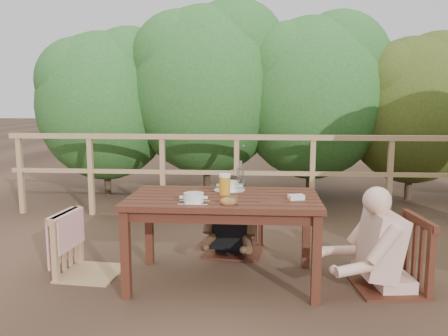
# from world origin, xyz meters

# --- Properties ---
(ground) EXTENTS (60.00, 60.00, 0.00)m
(ground) POSITION_xyz_m (0.00, 0.00, 0.00)
(ground) COLOR brown
(ground) RESTS_ON ground
(table) EXTENTS (1.46, 0.82, 0.67)m
(table) POSITION_xyz_m (0.00, 0.00, 0.34)
(table) COLOR #3E1C12
(table) RESTS_ON ground
(chair_left) EXTENTS (0.52, 0.52, 0.97)m
(chair_left) POSITION_xyz_m (-1.10, 0.07, 0.48)
(chair_left) COLOR #A88258
(chair_left) RESTS_ON ground
(chair_far) EXTENTS (0.57, 0.57, 1.04)m
(chair_far) POSITION_xyz_m (0.04, 0.71, 0.52)
(chair_far) COLOR #3E1C12
(chair_far) RESTS_ON ground
(chair_right) EXTENTS (0.58, 0.58, 1.04)m
(chair_right) POSITION_xyz_m (1.26, -0.02, 0.52)
(chair_right) COLOR #3E1C12
(chair_right) RESTS_ON ground
(woman) EXTENTS (0.52, 0.61, 1.14)m
(woman) POSITION_xyz_m (0.04, 0.73, 0.57)
(woman) COLOR black
(woman) RESTS_ON ground
(diner_right) EXTENTS (0.70, 0.60, 1.29)m
(diner_right) POSITION_xyz_m (1.29, -0.02, 0.65)
(diner_right) COLOR beige
(diner_right) RESTS_ON ground
(railing) EXTENTS (5.60, 0.10, 1.01)m
(railing) POSITION_xyz_m (0.00, 2.00, 0.51)
(railing) COLOR #A88258
(railing) RESTS_ON ground
(hedge_row) EXTENTS (6.60, 1.60, 3.80)m
(hedge_row) POSITION_xyz_m (0.40, 3.20, 1.90)
(hedge_row) COLOR #285723
(hedge_row) RESTS_ON ground
(soup_near) EXTENTS (0.25, 0.25, 0.08)m
(soup_near) POSITION_xyz_m (-0.20, -0.22, 0.72)
(soup_near) COLOR white
(soup_near) RESTS_ON table
(soup_far) EXTENTS (0.25, 0.25, 0.08)m
(soup_far) POSITION_xyz_m (0.03, 0.25, 0.72)
(soup_far) COLOR white
(soup_far) RESTS_ON table
(bread_roll) EXTENTS (0.11, 0.09, 0.07)m
(bread_roll) POSITION_xyz_m (0.06, -0.28, 0.71)
(bread_roll) COLOR #9F6C24
(bread_roll) RESTS_ON table
(beer_glass) EXTENTS (0.09, 0.09, 0.18)m
(beer_glass) POSITION_xyz_m (0.00, 0.06, 0.76)
(beer_glass) COLOR orange
(beer_glass) RESTS_ON table
(bottle) EXTENTS (0.06, 0.06, 0.27)m
(bottle) POSITION_xyz_m (0.12, 0.18, 0.81)
(bottle) COLOR silver
(bottle) RESTS_ON table
(tumbler) EXTENTS (0.07, 0.07, 0.08)m
(tumbler) POSITION_xyz_m (0.09, -0.30, 0.72)
(tumbler) COLOR white
(tumbler) RESTS_ON table
(butter_tub) EXTENTS (0.13, 0.11, 0.05)m
(butter_tub) POSITION_xyz_m (0.55, -0.08, 0.70)
(butter_tub) COLOR white
(butter_tub) RESTS_ON table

